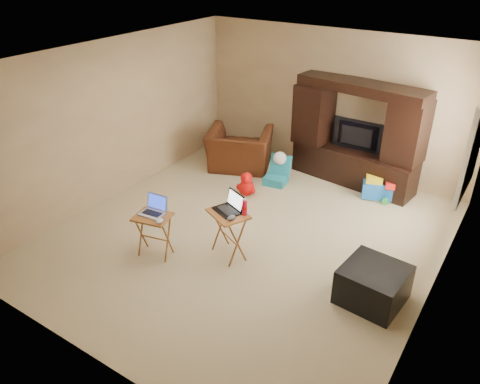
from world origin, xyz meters
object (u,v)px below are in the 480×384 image
Objects in this scene: tray_table_right at (229,234)px; push_toy at (379,187)px; recliner at (240,149)px; laptop_left at (151,206)px; mouse_right at (231,218)px; water_bottle at (245,208)px; mouse_left at (160,221)px; plush_toy at (246,184)px; tray_table_left at (154,235)px; television at (356,137)px; ottoman at (373,285)px; entertainment_center at (357,134)px; child_rocker at (276,171)px; laptop_right at (226,203)px.

push_toy is at bearing 91.64° from tray_table_right.
laptop_left is (0.53, -2.88, 0.35)m from recliner.
water_bottle reaches higher than mouse_right.
recliner is at bearing 145.38° from tray_table_right.
water_bottle is at bearing 38.52° from mouse_left.
mouse_right is (0.85, -1.68, 0.48)m from plush_toy.
television is at bearing 55.68° from tray_table_left.
tray_table_right is at bearing -174.41° from ottoman.
tray_table_left is 4.92× the size of mouse_left.
mouse_right is 0.66× the size of water_bottle.
push_toy is at bearing 151.98° from television.
laptop_left is (-0.15, -2.06, 0.51)m from plush_toy.
push_toy is at bearing 69.81° from mouse_right.
laptop_left is at bearing -104.61° from entertainment_center.
push_toy is 2.57× the size of water_bottle.
ottoman is at bearing 116.80° from television.
push_toy is 2.90m from tray_table_right.
laptop_right is (0.47, -2.17, 0.53)m from child_rocker.
recliner is at bearing 104.15° from mouse_left.
recliner reaches higher than ottoman.
water_bottle is at bearing -79.66° from child_rocker.
child_rocker is at bearing 125.02° from laptop_right.
recliner reaches higher than tray_table_right.
television is 3.17m from ottoman.
mouse_left is (0.07, -2.16, 0.42)m from plush_toy.
tray_table_right is at bearing -133.04° from push_toy.
television is 2.93m from water_bottle.
ottoman is at bearing -56.64° from entertainment_center.
laptop_right is at bearing -66.28° from plush_toy.
laptop_left is at bearing -105.80° from child_rocker.
water_bottle is (-0.36, -2.90, -0.09)m from television.
mouse_left is 0.91m from mouse_right.
laptop_left is 1.06m from mouse_right.
mouse_right is at bearing -109.29° from water_bottle.
laptop_right is at bearing 97.03° from recliner.
tray_table_left is (-1.98, -3.18, 0.10)m from push_toy.
recliner reaches higher than tray_table_left.
mouse_left is (0.19, -0.07, 0.32)m from tray_table_left.
recliner is at bearing 95.11° from laptop_left.
tray_table_right is (-0.56, -2.98, -0.52)m from television.
entertainment_center is at bearing 130.86° from push_toy.
water_bottle is at bearing -89.39° from entertainment_center.
mouse_left reaches higher than ottoman.
laptop_left reaches higher than mouse_left.
ottoman is at bearing 30.65° from tray_table_right.
laptop_right is at bearing -86.03° from child_rocker.
entertainment_center is 2.03m from plush_toy.
television reaches higher than tray_table_left.
water_bottle is (-0.95, -2.57, 0.57)m from push_toy.
entertainment_center reaches higher than laptop_left.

